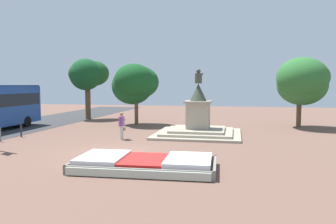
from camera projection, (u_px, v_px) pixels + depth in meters
The scene contains 9 objects.
ground_plane at pixel (118, 153), 16.92m from camera, with size 76.46×76.46×0.00m, color brown.
flower_planter at pixel (145, 164), 13.60m from camera, with size 6.01×3.17×0.55m.
statue_monument at pixel (198, 123), 22.91m from camera, with size 5.87×5.87×4.62m.
pedestrian_with_handbag at pixel (122, 124), 20.99m from camera, with size 0.27×0.73×1.76m.
kerb_bollard_mid_b at pixel (0, 134), 20.23m from camera, with size 0.12×0.12×0.89m.
kerb_bollard_north at pixel (21, 129), 22.02m from camera, with size 0.11×0.11×1.00m.
park_tree_far_left at pixel (303, 80), 26.53m from camera, with size 4.26×4.62×5.73m.
park_tree_behind_statue at pixel (134, 83), 28.49m from camera, with size 4.20×4.18×5.32m.
park_tree_far_right at pixel (88, 74), 32.98m from camera, with size 3.68×3.79×6.14m.
Camera 1 is at (5.91, -15.83, 3.52)m, focal length 35.00 mm.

